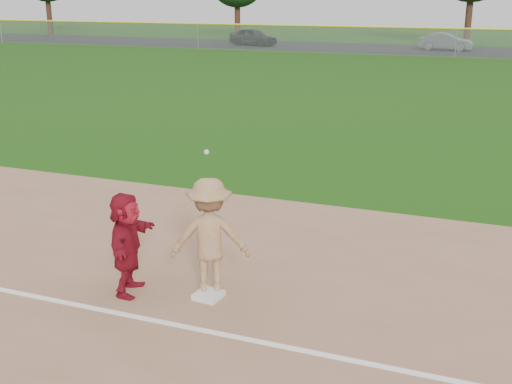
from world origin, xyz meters
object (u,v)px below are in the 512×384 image
(base_runner, at_px, (127,243))
(car_mid, at_px, (446,42))
(car_left, at_px, (253,37))
(first_base, at_px, (208,295))

(base_runner, bearing_deg, car_mid, -13.65)
(car_left, height_order, car_mid, car_left)
(base_runner, distance_m, car_left, 47.80)
(car_left, bearing_deg, first_base, -144.97)
(car_left, distance_m, car_mid, 16.00)
(car_left, relative_size, car_mid, 1.04)
(first_base, relative_size, car_mid, 0.09)
(first_base, xyz_separation_m, car_mid, (-0.98, 45.82, 0.62))
(car_left, xyz_separation_m, car_mid, (15.97, 0.94, -0.05))
(car_left, bearing_deg, base_runner, -146.43)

